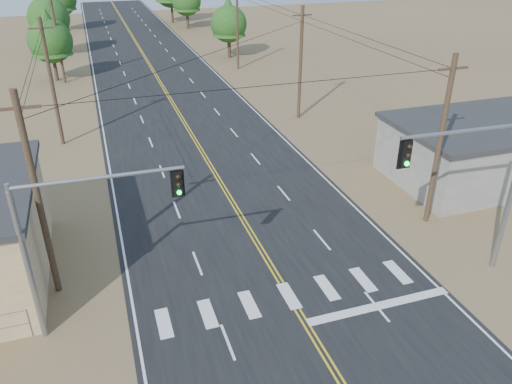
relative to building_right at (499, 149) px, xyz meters
name	(u,v)px	position (x,y,z in m)	size (l,w,h in m)	color
road	(193,137)	(-19.00, 14.00, -1.99)	(15.00, 200.00, 0.02)	black
building_right	(499,149)	(0.00, 0.00, 0.00)	(15.00, 8.00, 4.00)	#9C998E
utility_pole_left_near	(38,197)	(-29.50, -4.00, 3.12)	(1.80, 0.30, 10.00)	#4C3826
utility_pole_left_mid	(52,83)	(-29.50, 16.00, 3.12)	(1.80, 0.30, 10.00)	#4C3826
utility_pole_left_far	(57,37)	(-29.50, 36.00, 3.12)	(1.80, 0.30, 10.00)	#4C3826
utility_pole_right_near	(440,142)	(-8.50, -4.00, 3.12)	(1.80, 0.30, 10.00)	#4C3826
utility_pole_right_mid	(300,63)	(-8.50, 16.00, 3.12)	(1.80, 0.30, 10.00)	#4C3826
utility_pole_right_far	(237,27)	(-8.50, 36.00, 3.12)	(1.80, 0.30, 10.00)	#4C3826
signal_mast_left	(73,230)	(-28.06, -7.15, 3.00)	(6.65, 0.57, 7.33)	gray
signal_mast_right	(483,177)	(-9.92, -9.02, 3.47)	(6.71, 0.52, 8.08)	gray
tree_left_near	(49,36)	(-30.37, 37.26, 3.04)	(4.95, 4.95, 8.24)	#3F2D1E
tree_left_mid	(48,14)	(-30.91, 51.59, 3.67)	(5.56, 5.56, 9.27)	#3F2D1E
tree_right_near	(229,20)	(-7.83, 42.50, 3.01)	(4.92, 4.92, 8.20)	#3F2D1E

